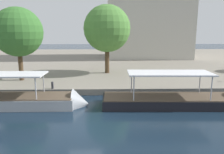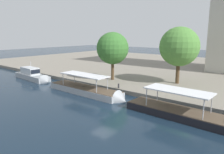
% 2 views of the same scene
% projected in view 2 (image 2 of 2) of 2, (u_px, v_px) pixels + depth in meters
% --- Properties ---
extents(ground_plane, '(220.00, 220.00, 0.00)m').
position_uv_depth(ground_plane, '(104.00, 113.00, 25.20)').
color(ground_plane, '#142333').
extents(dock_promenade, '(120.00, 55.00, 0.66)m').
position_uv_depth(dock_promenade, '(200.00, 71.00, 51.95)').
color(dock_promenade, gray).
rests_on(dock_promenade, ground_plane).
extents(motor_yacht_0, '(10.98, 3.12, 4.59)m').
position_uv_depth(motor_yacht_0, '(33.00, 76.00, 43.20)').
color(motor_yacht_0, '#9EA3A8').
rests_on(motor_yacht_0, ground_plane).
extents(tour_boat_1, '(14.63, 3.00, 4.09)m').
position_uv_depth(tour_boat_1, '(89.00, 92.00, 32.84)').
color(tour_boat_1, '#9EA3A8').
rests_on(tour_boat_1, ground_plane).
extents(tour_boat_2, '(12.96, 3.51, 4.32)m').
position_uv_depth(tour_boat_2, '(186.00, 116.00, 23.30)').
color(tour_boat_2, black).
rests_on(tour_boat_2, ground_plane).
extents(mooring_bollard_0, '(0.30, 0.30, 0.74)m').
position_uv_depth(mooring_bollard_0, '(34.00, 69.00, 49.58)').
color(mooring_bollard_0, '#2D2D33').
rests_on(mooring_bollard_0, dock_promenade).
extents(mooring_bollard_1, '(0.27, 0.27, 0.77)m').
position_uv_depth(mooring_bollard_1, '(119.00, 86.00, 33.72)').
color(mooring_bollard_1, '#2D2D33').
rests_on(mooring_bollard_1, dock_promenade).
extents(tree_1, '(5.86, 5.86, 8.78)m').
position_uv_depth(tree_1, '(113.00, 48.00, 39.08)').
color(tree_1, '#4C3823').
rests_on(tree_1, dock_promenade).
extents(tree_2, '(6.62, 6.78, 9.64)m').
position_uv_depth(tree_2, '(179.00, 46.00, 36.13)').
color(tree_2, '#4C3823').
rests_on(tree_2, dock_promenade).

